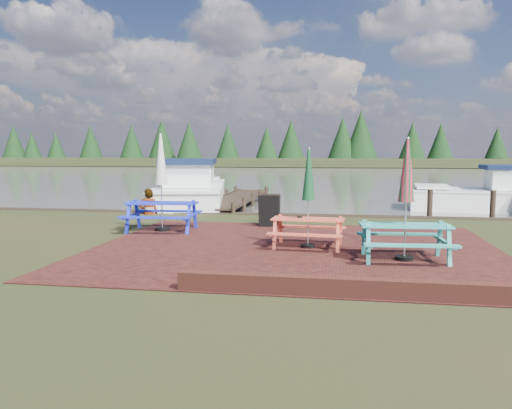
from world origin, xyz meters
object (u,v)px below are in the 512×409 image
at_px(chalkboard, 269,210).
at_px(boat_near, 510,196).
at_px(picnic_table_teal, 405,219).
at_px(picnic_table_blue, 162,198).
at_px(boat_jetty, 191,192).
at_px(person, 148,189).
at_px(picnic_table_red, 308,214).
at_px(jetty, 236,199).

bearing_deg(chalkboard, boat_near, 36.09).
height_order(picnic_table_teal, picnic_table_blue, picnic_table_blue).
distance_m(chalkboard, boat_jetty, 7.52).
xyz_separation_m(picnic_table_teal, person, (-7.83, 6.18, 0.03)).
distance_m(picnic_table_teal, picnic_table_blue, 6.66).
xyz_separation_m(picnic_table_red, boat_jetty, (-5.53, 9.18, -0.31)).
bearing_deg(picnic_table_red, jetty, 114.79).
bearing_deg(boat_jetty, picnic_table_red, -71.01).
distance_m(picnic_table_red, boat_near, 12.33).
relative_size(picnic_table_teal, jetty, 0.27).
relative_size(picnic_table_teal, boat_near, 0.32).
relative_size(picnic_table_red, person, 1.26).
xyz_separation_m(picnic_table_teal, boat_near, (5.36, 10.90, -0.45)).
relative_size(chalkboard, jetty, 0.10).
height_order(picnic_table_blue, chalkboard, picnic_table_blue).
xyz_separation_m(picnic_table_teal, picnic_table_red, (-1.99, 1.01, -0.07)).
bearing_deg(picnic_table_blue, boat_near, 31.37).
distance_m(picnic_table_blue, chalkboard, 3.08).
xyz_separation_m(picnic_table_teal, boat_jetty, (-7.51, 10.18, -0.38)).
bearing_deg(boat_near, picnic_table_red, 148.21).
distance_m(picnic_table_teal, person, 9.98).
xyz_separation_m(boat_near, person, (-13.20, -4.72, 0.49)).
bearing_deg(picnic_table_blue, chalkboard, 19.57).
distance_m(jetty, boat_near, 11.14).
bearing_deg(picnic_table_blue, boat_jetty, 96.82).
xyz_separation_m(jetty, boat_jetty, (-1.74, -0.95, 0.36)).
bearing_deg(person, boat_near, -179.26).
height_order(picnic_table_blue, jetty, picnic_table_blue).
xyz_separation_m(picnic_table_blue, boat_jetty, (-1.44, 7.44, -0.45)).
height_order(boat_jetty, person, boat_jetty).
bearing_deg(picnic_table_teal, picnic_table_blue, 151.98).
xyz_separation_m(chalkboard, jetty, (-2.49, 7.17, -0.37)).
distance_m(picnic_table_teal, jetty, 12.56).
xyz_separation_m(picnic_table_red, chalkboard, (-1.30, 2.96, -0.29)).
bearing_deg(person, chalkboard, 135.14).
distance_m(picnic_table_red, boat_jetty, 10.72).
relative_size(picnic_table_blue, chalkboard, 2.78).
xyz_separation_m(jetty, boat_near, (11.14, -0.23, 0.29)).
height_order(picnic_table_red, jetty, picnic_table_red).
bearing_deg(person, picnic_table_teal, 122.80).
xyz_separation_m(picnic_table_teal, jetty, (-5.77, 11.13, -0.74)).
bearing_deg(picnic_table_red, person, 142.79).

